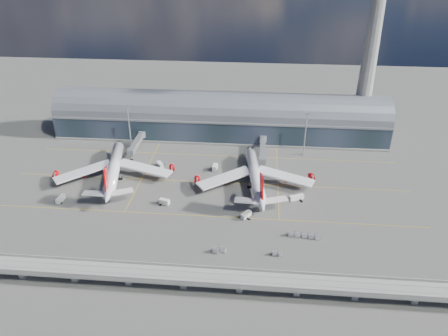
# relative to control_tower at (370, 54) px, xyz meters

# --- Properties ---
(ground) EXTENTS (500.00, 500.00, 0.00)m
(ground) POSITION_rel_control_tower_xyz_m (-85.00, -83.00, -51.64)
(ground) COLOR #474744
(ground) RESTS_ON ground
(taxi_lines) EXTENTS (200.00, 80.12, 0.01)m
(taxi_lines) POSITION_rel_control_tower_xyz_m (-85.00, -60.89, -51.63)
(taxi_lines) COLOR gold
(taxi_lines) RESTS_ON ground
(terminal) EXTENTS (200.00, 30.00, 28.00)m
(terminal) POSITION_rel_control_tower_xyz_m (-85.00, -5.01, -40.30)
(terminal) COLOR #212F37
(terminal) RESTS_ON ground
(control_tower) EXTENTS (19.00, 19.00, 103.00)m
(control_tower) POSITION_rel_control_tower_xyz_m (0.00, 0.00, 0.00)
(control_tower) COLOR gray
(control_tower) RESTS_ON ground
(guideway) EXTENTS (220.00, 8.50, 7.20)m
(guideway) POSITION_rel_control_tower_xyz_m (-85.00, -138.00, -46.34)
(guideway) COLOR gray
(guideway) RESTS_ON ground
(floodlight_mast_left) EXTENTS (3.00, 0.70, 25.70)m
(floodlight_mast_left) POSITION_rel_control_tower_xyz_m (-135.00, -28.00, -38.00)
(floodlight_mast_left) COLOR gray
(floodlight_mast_left) RESTS_ON ground
(floodlight_mast_right) EXTENTS (3.00, 0.70, 25.70)m
(floodlight_mast_right) POSITION_rel_control_tower_xyz_m (-35.00, -28.00, -38.00)
(floodlight_mast_right) COLOR gray
(floodlight_mast_right) RESTS_ON ground
(airliner_left) EXTENTS (61.41, 64.67, 19.83)m
(airliner_left) POSITION_rel_control_tower_xyz_m (-133.74, -63.77, -45.97)
(airliner_left) COLOR white
(airliner_left) RESTS_ON ground
(airliner_right) EXTENTS (60.83, 63.62, 20.19)m
(airliner_right) POSITION_rel_control_tower_xyz_m (-61.59, -64.27, -46.40)
(airliner_right) COLOR white
(airliner_right) RESTS_ON ground
(jet_bridge_left) EXTENTS (4.40, 28.00, 7.25)m
(jet_bridge_left) POSITION_rel_control_tower_xyz_m (-130.69, -29.88, -46.46)
(jet_bridge_left) COLOR gray
(jet_bridge_left) RESTS_ON ground
(jet_bridge_right) EXTENTS (4.40, 32.00, 7.25)m
(jet_bridge_right) POSITION_rel_control_tower_xyz_m (-58.31, -31.82, -46.46)
(jet_bridge_right) COLOR gray
(jet_bridge_right) RESTS_ON ground
(service_truck_0) EXTENTS (2.67, 6.25, 2.51)m
(service_truck_0) POSITION_rel_control_tower_xyz_m (-152.46, -87.19, -50.34)
(service_truck_0) COLOR silver
(service_truck_0) RESTS_ON ground
(service_truck_1) EXTENTS (5.18, 3.49, 2.75)m
(service_truck_1) POSITION_rel_control_tower_xyz_m (-103.17, -85.35, -50.25)
(service_truck_1) COLOR silver
(service_truck_1) RESTS_ON ground
(service_truck_2) EXTENTS (7.31, 4.92, 2.58)m
(service_truck_2) POSITION_rel_control_tower_xyz_m (-41.52, -76.04, -50.29)
(service_truck_2) COLOR silver
(service_truck_2) RESTS_ON ground
(service_truck_3) EXTENTS (4.81, 5.57, 2.60)m
(service_truck_3) POSITION_rel_control_tower_xyz_m (-64.75, -92.54, -50.31)
(service_truck_3) COLOR silver
(service_truck_3) RESTS_ON ground
(service_truck_4) EXTENTS (2.75, 5.22, 2.97)m
(service_truck_4) POSITION_rel_control_tower_xyz_m (-83.23, -49.98, -50.14)
(service_truck_4) COLOR silver
(service_truck_4) RESTS_ON ground
(service_truck_5) EXTENTS (4.94, 5.98, 2.76)m
(service_truck_5) POSITION_rel_control_tower_xyz_m (-113.09, -49.67, -50.23)
(service_truck_5) COLOR silver
(service_truck_5) RESTS_ON ground
(cargo_train_0) EXTENTS (5.93, 3.18, 1.92)m
(cargo_train_0) POSITION_rel_control_tower_xyz_m (-74.25, -117.41, -50.63)
(cargo_train_0) COLOR gray
(cargo_train_0) RESTS_ON ground
(cargo_train_1) EXTENTS (13.71, 3.19, 1.81)m
(cargo_train_1) POSITION_rel_control_tower_xyz_m (-39.95, -104.89, -50.69)
(cargo_train_1) COLOR gray
(cargo_train_1) RESTS_ON ground
(cargo_train_2) EXTENTS (4.85, 2.36, 1.58)m
(cargo_train_2) POSITION_rel_control_tower_xyz_m (-51.16, -117.40, -50.81)
(cargo_train_2) COLOR gray
(cargo_train_2) RESTS_ON ground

